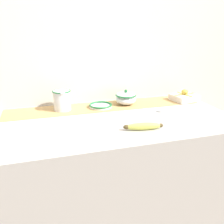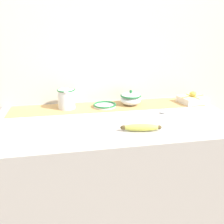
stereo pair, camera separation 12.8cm
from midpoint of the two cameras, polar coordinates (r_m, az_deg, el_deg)
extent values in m
cube|color=#B7B2AD|center=(1.54, 3.35, -17.48)|extent=(1.28, 0.68, 0.90)
cube|color=silver|center=(1.60, 0.68, 12.91)|extent=(2.08, 0.04, 2.40)
cube|color=tan|center=(1.54, 1.63, 1.32)|extent=(1.18, 0.21, 0.00)
cylinder|color=white|center=(1.49, -7.97, 2.94)|extent=(0.10, 0.10, 0.12)
torus|color=#1E7038|center=(1.47, -8.07, 4.99)|extent=(0.11, 0.11, 0.01)
torus|color=white|center=(1.54, -8.12, 3.89)|extent=(0.06, 0.01, 0.06)
ellipsoid|color=white|center=(1.43, -7.96, 4.45)|extent=(0.03, 0.02, 0.02)
ellipsoid|color=white|center=(1.56, 6.64, 2.72)|extent=(0.13, 0.13, 0.06)
torus|color=#1E7038|center=(1.55, 6.68, 3.72)|extent=(0.13, 0.13, 0.01)
ellipsoid|color=white|center=(1.55, 6.69, 3.91)|extent=(0.12, 0.12, 0.02)
sphere|color=#1E7038|center=(1.55, 6.71, 4.65)|extent=(0.02, 0.02, 0.02)
cylinder|color=white|center=(1.51, 0.73, 1.32)|extent=(0.13, 0.13, 0.01)
torus|color=#1E7038|center=(1.51, 0.73, 1.68)|extent=(0.14, 0.14, 0.01)
ellipsoid|color=#CCD156|center=(1.18, 9.79, -3.56)|extent=(0.18, 0.07, 0.04)
ellipsoid|color=brown|center=(1.17, 5.77, -3.62)|extent=(0.04, 0.03, 0.02)
ellipsoid|color=brown|center=(1.20, 13.71, -3.49)|extent=(0.03, 0.02, 0.02)
cube|color=#B7B7BC|center=(1.43, 11.15, -0.36)|extent=(0.11, 0.02, 0.00)
ellipsoid|color=#B7B7BC|center=(1.45, 14.02, -0.16)|extent=(0.04, 0.03, 0.01)
cube|color=white|center=(1.12, -18.97, -6.14)|extent=(0.15, 0.15, 0.01)
cube|color=silver|center=(1.70, 19.96, 2.66)|extent=(0.18, 0.16, 0.04)
cube|color=gold|center=(1.70, 20.04, 3.33)|extent=(0.16, 0.04, 0.00)
cube|color=gold|center=(1.70, 20.04, 3.33)|extent=(0.03, 0.14, 0.00)
ellipsoid|color=gold|center=(1.69, 20.11, 3.89)|extent=(0.05, 0.04, 0.03)
camera|label=1|loc=(0.06, -87.14, 0.97)|focal=40.00mm
camera|label=2|loc=(0.06, 92.86, -0.97)|focal=40.00mm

